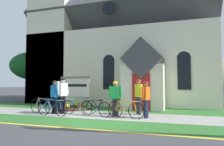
{
  "coord_description": "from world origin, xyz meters",
  "views": [
    {
      "loc": [
        3.14,
        -7.55,
        1.5
      ],
      "look_at": [
        -0.55,
        3.8,
        2.13
      ],
      "focal_mm": 33.02,
      "sensor_mm": 36.0,
      "label": 1
    }
  ],
  "objects_px": {
    "bicycle_white": "(52,108)",
    "bicycle_yellow": "(43,106)",
    "church_sign": "(75,87)",
    "bicycle_black": "(125,109)",
    "bicycle_orange": "(79,107)",
    "cyclist_in_yellow_jersey": "(63,92)",
    "yard_deciduous_tree": "(36,66)",
    "cyclist_in_orange_jersey": "(139,94)",
    "cyclist_in_red_jersey": "(146,97)",
    "cyclist_in_white_jersey": "(58,94)",
    "bicycle_green": "(95,108)",
    "cyclist_in_blue_jersey": "(55,94)",
    "cyclist_in_green_jersey": "(115,96)"
  },
  "relations": [
    {
      "from": "bicycle_white",
      "to": "bicycle_yellow",
      "type": "bearing_deg",
      "value": 148.49
    },
    {
      "from": "church_sign",
      "to": "bicycle_black",
      "type": "relative_size",
      "value": 1.23
    },
    {
      "from": "bicycle_orange",
      "to": "cyclist_in_yellow_jersey",
      "type": "distance_m",
      "value": 1.11
    },
    {
      "from": "bicycle_white",
      "to": "bicycle_yellow",
      "type": "xyz_separation_m",
      "value": [
        -0.94,
        0.58,
        -0.0
      ]
    },
    {
      "from": "bicycle_black",
      "to": "yard_deciduous_tree",
      "type": "distance_m",
      "value": 12.16
    },
    {
      "from": "bicycle_white",
      "to": "cyclist_in_orange_jersey",
      "type": "bearing_deg",
      "value": 22.41
    },
    {
      "from": "bicycle_white",
      "to": "yard_deciduous_tree",
      "type": "xyz_separation_m",
      "value": [
        -6.44,
        6.87,
        2.7
      ]
    },
    {
      "from": "bicycle_black",
      "to": "cyclist_in_red_jersey",
      "type": "xyz_separation_m",
      "value": [
        0.86,
        0.28,
        0.55
      ]
    },
    {
      "from": "bicycle_orange",
      "to": "cyclist_in_white_jersey",
      "type": "distance_m",
      "value": 1.44
    },
    {
      "from": "cyclist_in_yellow_jersey",
      "to": "cyclist_in_red_jersey",
      "type": "height_order",
      "value": "cyclist_in_yellow_jersey"
    },
    {
      "from": "bicycle_green",
      "to": "cyclist_in_yellow_jersey",
      "type": "bearing_deg",
      "value": 173.25
    },
    {
      "from": "bicycle_yellow",
      "to": "cyclist_in_yellow_jersey",
      "type": "relative_size",
      "value": 0.96
    },
    {
      "from": "bicycle_yellow",
      "to": "cyclist_in_white_jersey",
      "type": "relative_size",
      "value": 1.05
    },
    {
      "from": "bicycle_orange",
      "to": "bicycle_white",
      "type": "bearing_deg",
      "value": -142.33
    },
    {
      "from": "church_sign",
      "to": "bicycle_black",
      "type": "height_order",
      "value": "church_sign"
    },
    {
      "from": "bicycle_black",
      "to": "bicycle_orange",
      "type": "distance_m",
      "value": 2.5
    },
    {
      "from": "bicycle_white",
      "to": "cyclist_in_red_jersey",
      "type": "relative_size",
      "value": 1.09
    },
    {
      "from": "cyclist_in_yellow_jersey",
      "to": "yard_deciduous_tree",
      "type": "height_order",
      "value": "yard_deciduous_tree"
    },
    {
      "from": "church_sign",
      "to": "cyclist_in_orange_jersey",
      "type": "xyz_separation_m",
      "value": [
        4.28,
        -1.52,
        -0.25
      ]
    },
    {
      "from": "bicycle_orange",
      "to": "cyclist_in_blue_jersey",
      "type": "relative_size",
      "value": 1.04
    },
    {
      "from": "bicycle_yellow",
      "to": "bicycle_orange",
      "type": "height_order",
      "value": "bicycle_yellow"
    },
    {
      "from": "cyclist_in_red_jersey",
      "to": "yard_deciduous_tree",
      "type": "bearing_deg",
      "value": 149.94
    },
    {
      "from": "cyclist_in_green_jersey",
      "to": "cyclist_in_red_jersey",
      "type": "relative_size",
      "value": 1.01
    },
    {
      "from": "bicycle_white",
      "to": "cyclist_in_yellow_jersey",
      "type": "xyz_separation_m",
      "value": [
        0.15,
        0.68,
        0.69
      ]
    },
    {
      "from": "bicycle_black",
      "to": "yard_deciduous_tree",
      "type": "bearing_deg",
      "value": 146.66
    },
    {
      "from": "bicycle_black",
      "to": "cyclist_in_white_jersey",
      "type": "distance_m",
      "value": 3.86
    },
    {
      "from": "bicycle_white",
      "to": "cyclist_in_red_jersey",
      "type": "bearing_deg",
      "value": 8.28
    },
    {
      "from": "bicycle_orange",
      "to": "cyclist_in_green_jersey",
      "type": "xyz_separation_m",
      "value": [
        1.9,
        -0.06,
        0.57
      ]
    },
    {
      "from": "bicycle_black",
      "to": "cyclist_in_blue_jersey",
      "type": "relative_size",
      "value": 1.03
    },
    {
      "from": "cyclist_in_blue_jersey",
      "to": "cyclist_in_green_jersey",
      "type": "bearing_deg",
      "value": 3.38
    },
    {
      "from": "bicycle_black",
      "to": "bicycle_orange",
      "type": "bearing_deg",
      "value": 170.12
    },
    {
      "from": "church_sign",
      "to": "bicycle_white",
      "type": "distance_m",
      "value": 3.26
    },
    {
      "from": "cyclist_in_yellow_jersey",
      "to": "cyclist_in_blue_jersey",
      "type": "relative_size",
      "value": 1.08
    },
    {
      "from": "cyclist_in_green_jersey",
      "to": "church_sign",
      "type": "bearing_deg",
      "value": 144.52
    },
    {
      "from": "cyclist_in_blue_jersey",
      "to": "yard_deciduous_tree",
      "type": "distance_m",
      "value": 9.12
    },
    {
      "from": "cyclist_in_blue_jersey",
      "to": "bicycle_green",
      "type": "bearing_deg",
      "value": -1.83
    },
    {
      "from": "bicycle_white",
      "to": "bicycle_orange",
      "type": "xyz_separation_m",
      "value": [
        1.01,
        0.78,
        -0.01
      ]
    },
    {
      "from": "cyclist_in_blue_jersey",
      "to": "bicycle_white",
      "type": "bearing_deg",
      "value": -67.55
    },
    {
      "from": "cyclist_in_yellow_jersey",
      "to": "cyclist_in_white_jersey",
      "type": "bearing_deg",
      "value": 149.09
    },
    {
      "from": "church_sign",
      "to": "cyclist_in_yellow_jersey",
      "type": "height_order",
      "value": "church_sign"
    },
    {
      "from": "cyclist_in_blue_jersey",
      "to": "cyclist_in_orange_jersey",
      "type": "distance_m",
      "value": 4.19
    },
    {
      "from": "bicycle_orange",
      "to": "cyclist_in_red_jersey",
      "type": "xyz_separation_m",
      "value": [
        3.33,
        -0.15,
        0.56
      ]
    },
    {
      "from": "bicycle_green",
      "to": "bicycle_black",
      "type": "bearing_deg",
      "value": -4.5
    },
    {
      "from": "bicycle_black",
      "to": "yard_deciduous_tree",
      "type": "height_order",
      "value": "yard_deciduous_tree"
    },
    {
      "from": "bicycle_yellow",
      "to": "cyclist_in_white_jersey",
      "type": "xyz_separation_m",
      "value": [
        0.64,
        0.38,
        0.58
      ]
    },
    {
      "from": "church_sign",
      "to": "bicycle_green",
      "type": "xyz_separation_m",
      "value": [
        2.46,
        -2.64,
        -0.9
      ]
    },
    {
      "from": "bicycle_green",
      "to": "cyclist_in_white_jersey",
      "type": "relative_size",
      "value": 1.05
    },
    {
      "from": "cyclist_in_red_jersey",
      "to": "yard_deciduous_tree",
      "type": "relative_size",
      "value": 0.37
    },
    {
      "from": "cyclist_in_green_jersey",
      "to": "cyclist_in_red_jersey",
      "type": "distance_m",
      "value": 1.43
    },
    {
      "from": "cyclist_in_orange_jersey",
      "to": "cyclist_in_yellow_jersey",
      "type": "bearing_deg",
      "value": -166.3
    }
  ]
}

